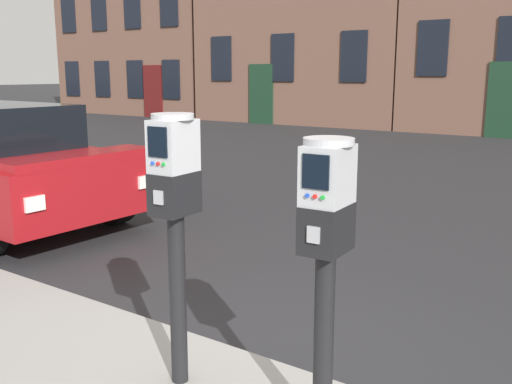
# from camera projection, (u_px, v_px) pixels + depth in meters

# --- Properties ---
(parking_meter_near_kerb) EXTENTS (0.23, 0.26, 1.46)m
(parking_meter_near_kerb) POSITION_uv_depth(u_px,v_px,m) (175.00, 202.00, 2.96)
(parking_meter_near_kerb) COLOR black
(parking_meter_near_kerb) RESTS_ON sidewalk_slab
(parking_meter_twin_adjacent) EXTENTS (0.23, 0.26, 1.39)m
(parking_meter_twin_adjacent) POSITION_uv_depth(u_px,v_px,m) (326.00, 238.00, 2.48)
(parking_meter_twin_adjacent) COLOR black
(parking_meter_twin_adjacent) RESTS_ON sidewalk_slab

